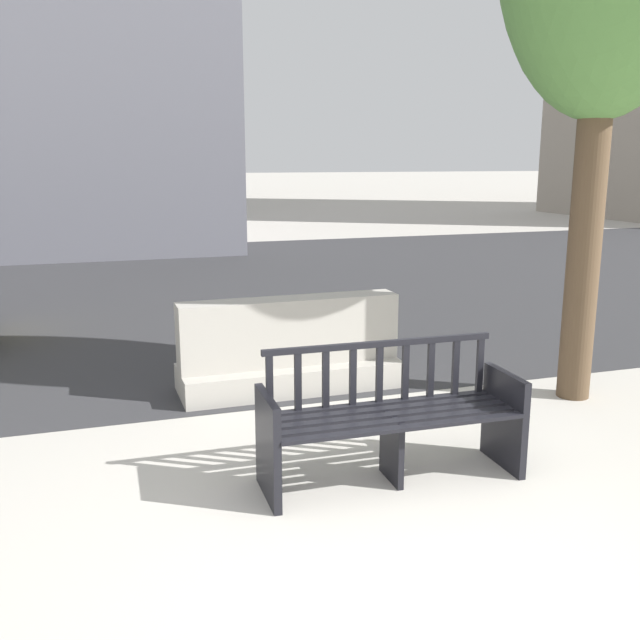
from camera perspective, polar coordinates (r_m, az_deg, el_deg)
The scene contains 4 objects.
ground_plane at distance 3.76m, azimuth 6.75°, elevation -20.49°, with size 200.00×200.00×0.00m, color #B7B2A8.
street_asphalt at distance 11.79m, azimuth -11.19°, elevation 2.55°, with size 120.00×12.00×0.01m, color #333335.
street_bench at distance 4.67m, azimuth 5.68°, elevation -8.07°, with size 1.70×0.56×0.88m.
jersey_barrier_centre at distance 6.46m, azimuth -2.43°, elevation -2.60°, with size 2.01×0.71×0.84m.
Camera 1 is at (-1.36, -2.83, 2.06)m, focal length 40.00 mm.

